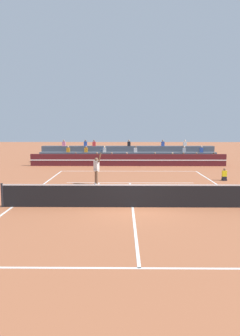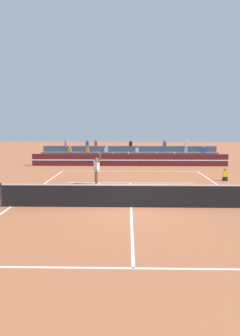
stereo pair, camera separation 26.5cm
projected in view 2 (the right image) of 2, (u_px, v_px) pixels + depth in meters
The scene contains 8 objects.
ground_plane at pixel (131, 207), 14.89m from camera, with size 120.00×120.00×0.00m, color #AD603D.
court_lines at pixel (131, 207), 14.89m from camera, with size 11.10×23.90×0.01m.
tennis_net at pixel (131, 196), 14.82m from camera, with size 12.00×0.10×1.10m.
sponsor_banner_wall at pixel (129, 160), 30.11m from camera, with size 18.00×0.26×1.10m.
bleacher_stand at pixel (129, 156), 32.61m from camera, with size 17.33×2.85×2.28m.
ball_kid_courtside at pixel (225, 176), 22.05m from camera, with size 0.30×0.36×0.84m.
tennis_player at pixel (97, 169), 20.49m from camera, with size 0.72×0.82×2.47m.
tennis_ball at pixel (202, 186), 19.89m from camera, with size 0.07×0.07×0.07m, color #C6DB33.
Camera 2 is at (-0.15, -14.55, 3.69)m, focal length 35.00 mm.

